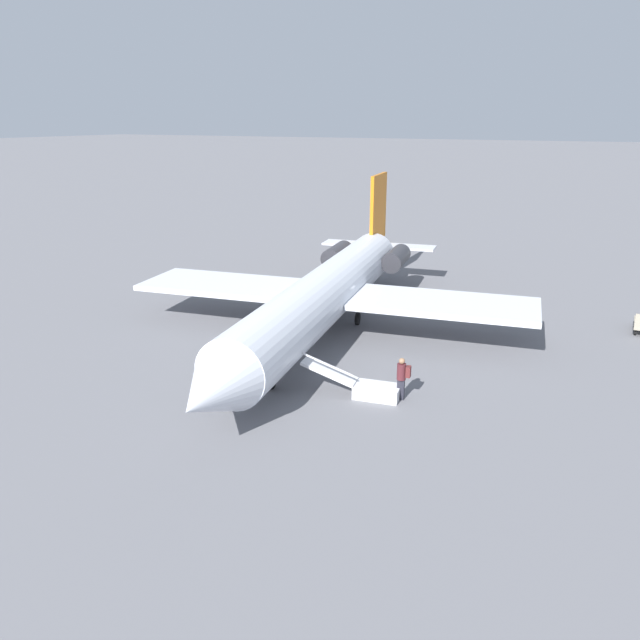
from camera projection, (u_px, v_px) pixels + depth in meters
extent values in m
plane|color=slate|center=(324.00, 335.00, 32.03)|extent=(600.00, 600.00, 0.00)
cylinder|color=silver|center=(324.00, 296.00, 31.37)|extent=(21.73, 5.96, 2.72)
cone|color=silver|center=(209.00, 393.00, 20.28)|extent=(3.36, 3.09, 2.67)
cone|color=silver|center=(380.00, 248.00, 42.72)|extent=(3.90, 3.17, 2.67)
cube|color=orange|center=(378.00, 208.00, 41.20)|extent=(3.80, 0.79, 4.36)
cube|color=silver|center=(379.00, 245.00, 42.34)|extent=(2.77, 7.78, 0.14)
cube|color=silver|center=(444.00, 304.00, 30.67)|extent=(5.68, 9.61, 0.27)
cube|color=silver|center=(228.00, 285.00, 34.15)|extent=(5.68, 9.61, 0.27)
cylinder|color=#2D2D33|center=(396.00, 258.00, 38.72)|extent=(3.41, 1.71, 1.23)
cylinder|color=#2D2D33|center=(337.00, 254.00, 39.85)|extent=(3.41, 1.71, 1.23)
cylinder|color=black|center=(272.00, 381.00, 25.59)|extent=(0.69, 0.27, 0.67)
cylinder|color=#2D2D33|center=(271.00, 371.00, 25.45)|extent=(0.12, 0.12, 0.21)
cylinder|color=black|center=(358.00, 319.00, 33.51)|extent=(0.69, 0.27, 0.67)
cylinder|color=#2D2D33|center=(358.00, 311.00, 33.37)|extent=(0.12, 0.12, 0.21)
cylinder|color=black|center=(314.00, 315.00, 34.23)|extent=(0.69, 0.27, 0.67)
cylinder|color=#2D2D33|center=(314.00, 307.00, 34.10)|extent=(0.12, 0.12, 0.21)
cube|color=silver|center=(377.00, 391.00, 24.83)|extent=(1.36, 1.95, 0.50)
cube|color=silver|center=(329.00, 371.00, 25.23)|extent=(1.23, 2.35, 0.84)
cube|color=silver|center=(326.00, 364.00, 24.67)|extent=(0.40, 2.20, 0.78)
cube|color=#23232D|center=(401.00, 389.00, 24.62)|extent=(0.24, 0.31, 0.85)
cylinder|color=#4C1E23|center=(401.00, 372.00, 24.39)|extent=(0.36, 0.36, 0.65)
sphere|color=#936B4C|center=(402.00, 361.00, 24.25)|extent=(0.24, 0.24, 0.24)
cube|color=#592323|center=(408.00, 372.00, 24.30)|extent=(0.30, 0.22, 0.44)
cylinder|color=black|center=(635.00, 332.00, 31.97)|extent=(0.36, 0.12, 0.36)
cylinder|color=black|center=(636.00, 323.00, 33.28)|extent=(0.36, 0.12, 0.36)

